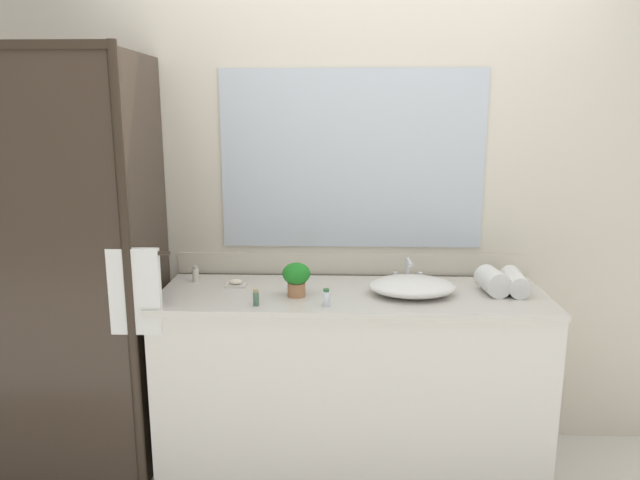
# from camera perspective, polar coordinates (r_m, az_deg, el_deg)

# --- Properties ---
(ground_plane) EXTENTS (8.00, 8.00, 0.00)m
(ground_plane) POSITION_cam_1_polar(r_m,az_deg,el_deg) (3.14, 2.93, -21.00)
(ground_plane) COLOR silver
(wall_back_with_mirror) EXTENTS (4.40, 0.06, 2.60)m
(wall_back_with_mirror) POSITION_cam_1_polar(r_m,az_deg,el_deg) (3.00, 3.10, 4.25)
(wall_back_with_mirror) COLOR beige
(wall_back_with_mirror) RESTS_ON ground_plane
(vanity_cabinet) EXTENTS (1.80, 0.58, 0.90)m
(vanity_cabinet) POSITION_cam_1_polar(r_m,az_deg,el_deg) (2.92, 3.03, -13.50)
(vanity_cabinet) COLOR silver
(vanity_cabinet) RESTS_ON ground_plane
(shower_enclosure) EXTENTS (1.20, 0.59, 2.00)m
(shower_enclosure) POSITION_cam_1_polar(r_m,az_deg,el_deg) (2.81, -23.72, -3.12)
(shower_enclosure) COLOR #2D2319
(shower_enclosure) RESTS_ON ground_plane
(sink_basin) EXTENTS (0.40, 0.31, 0.08)m
(sink_basin) POSITION_cam_1_polar(r_m,az_deg,el_deg) (2.74, 8.91, -4.46)
(sink_basin) COLOR white
(sink_basin) RESTS_ON vanity_cabinet
(faucet) EXTENTS (0.17, 0.14, 0.13)m
(faucet) POSITION_cam_1_polar(r_m,az_deg,el_deg) (2.90, 8.52, -3.42)
(faucet) COLOR silver
(faucet) RESTS_ON vanity_cabinet
(potted_plant) EXTENTS (0.13, 0.13, 0.16)m
(potted_plant) POSITION_cam_1_polar(r_m,az_deg,el_deg) (2.67, -2.31, -3.61)
(potted_plant) COLOR #B77A51
(potted_plant) RESTS_ON vanity_cabinet
(soap_dish) EXTENTS (0.10, 0.07, 0.04)m
(soap_dish) POSITION_cam_1_polar(r_m,az_deg,el_deg) (2.86, -8.19, -4.23)
(soap_dish) COLOR silver
(soap_dish) RESTS_ON vanity_cabinet
(amenity_bottle_lotion) EXTENTS (0.03, 0.03, 0.08)m
(amenity_bottle_lotion) POSITION_cam_1_polar(r_m,az_deg,el_deg) (2.98, -12.00, -3.27)
(amenity_bottle_lotion) COLOR silver
(amenity_bottle_lotion) RESTS_ON vanity_cabinet
(amenity_bottle_conditioner) EXTENTS (0.03, 0.03, 0.07)m
(amenity_bottle_conditioner) POSITION_cam_1_polar(r_m,az_deg,el_deg) (2.57, -6.24, -5.62)
(amenity_bottle_conditioner) COLOR #4C7056
(amenity_bottle_conditioner) RESTS_ON vanity_cabinet
(amenity_bottle_shampoo) EXTENTS (0.03, 0.03, 0.08)m
(amenity_bottle_shampoo) POSITION_cam_1_polar(r_m,az_deg,el_deg) (2.55, 0.60, -5.65)
(amenity_bottle_shampoo) COLOR silver
(amenity_bottle_shampoo) RESTS_ON vanity_cabinet
(rolled_towel_near_edge) EXTENTS (0.12, 0.25, 0.10)m
(rolled_towel_near_edge) POSITION_cam_1_polar(r_m,az_deg,el_deg) (2.89, 18.42, -3.86)
(rolled_towel_near_edge) COLOR white
(rolled_towel_near_edge) RESTS_ON vanity_cabinet
(rolled_towel_middle) EXTENTS (0.14, 0.19, 0.12)m
(rolled_towel_middle) POSITION_cam_1_polar(r_m,az_deg,el_deg) (2.84, 16.42, -3.86)
(rolled_towel_middle) COLOR white
(rolled_towel_middle) RESTS_ON vanity_cabinet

